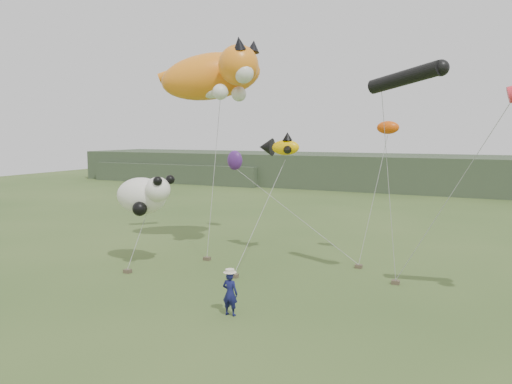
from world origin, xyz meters
TOP-DOWN VIEW (x-y plane):
  - ground at (0.00, 0.00)m, footprint 120.00×120.00m
  - headland at (-3.11, 44.69)m, footprint 90.00×13.00m
  - festival_attendant at (0.21, -0.65)m, footprint 0.60×0.40m
  - sandbag_anchors at (-1.11, 5.03)m, footprint 12.19×5.86m
  - cat_kite at (-5.12, 7.78)m, footprint 7.35×5.22m
  - fish_kite at (-1.58, 8.03)m, footprint 2.43×1.64m
  - tube_kites at (8.04, 4.47)m, footprint 8.72×3.09m
  - panda_kite at (-7.01, 3.72)m, footprint 3.24×2.09m
  - misc_kites at (-3.49, 11.98)m, footprint 11.76×4.41m

SIDE VIEW (x-z plane):
  - ground at x=0.00m, z-range 0.00..0.00m
  - sandbag_anchors at x=-1.11m, z-range 0.00..0.17m
  - festival_attendant at x=0.21m, z-range 0.00..1.64m
  - headland at x=-3.11m, z-range -0.08..3.92m
  - panda_kite at x=-7.01m, z-range 2.54..4.55m
  - misc_kites at x=-3.49m, z-range 3.97..7.01m
  - fish_kite at x=-1.58m, z-range 5.28..6.54m
  - tube_kites at x=8.04m, z-range 7.77..9.55m
  - cat_kite at x=-5.12m, z-range 8.07..11.44m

